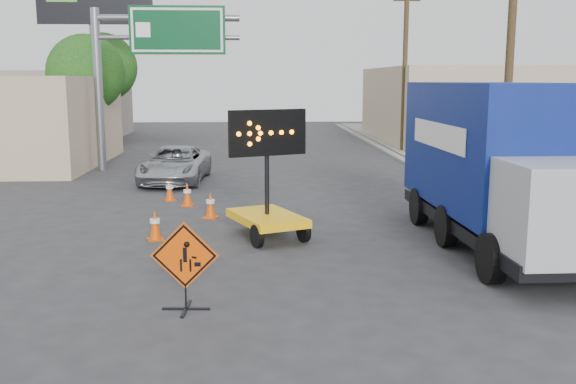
{
  "coord_description": "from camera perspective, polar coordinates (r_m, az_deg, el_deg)",
  "views": [
    {
      "loc": [
        0.08,
        -9.86,
        3.86
      ],
      "look_at": [
        0.78,
        3.48,
        1.51
      ],
      "focal_mm": 40.0,
      "sensor_mm": 36.0,
      "label": 1
    }
  ],
  "objects": [
    {
      "name": "highway_gantry",
      "position": [
        28.2,
        -12.5,
        12.19
      ],
      "size": [
        6.18,
        0.38,
        6.9
      ],
      "color": "slate",
      "rests_on": "ground"
    },
    {
      "name": "tree_left_far",
      "position": [
        40.88,
        -16.12,
        10.61
      ],
      "size": [
        4.1,
        4.1,
        6.66
      ],
      "color": "#4A371F",
      "rests_on": "ground"
    },
    {
      "name": "building_right_far",
      "position": [
        41.93,
        15.07,
        7.49
      ],
      "size": [
        10.0,
        14.0,
        4.6
      ],
      "primitive_type": "cube",
      "color": "tan",
      "rests_on": "ground"
    },
    {
      "name": "cone_d",
      "position": [
        20.05,
        -8.94,
        -0.21
      ],
      "size": [
        0.41,
        0.41,
        0.72
      ],
      "rotation": [
        0.0,
        0.0,
        -0.12
      ],
      "color": "#DF4704",
      "rests_on": "ground"
    },
    {
      "name": "sidewalk_right",
      "position": [
        26.85,
        17.57,
        1.39
      ],
      "size": [
        4.0,
        60.0,
        0.15
      ],
      "primitive_type": "cube",
      "color": "gray",
      "rests_on": "ground"
    },
    {
      "name": "box_truck",
      "position": [
        15.56,
        18.09,
        1.56
      ],
      "size": [
        2.65,
        8.01,
        3.79
      ],
      "rotation": [
        0.0,
        0.0,
        0.02
      ],
      "color": "black",
      "rests_on": "ground"
    },
    {
      "name": "cone_a",
      "position": [
        13.52,
        -8.0,
        -5.24
      ],
      "size": [
        0.37,
        0.37,
        0.67
      ],
      "rotation": [
        0.0,
        0.0,
        0.08
      ],
      "color": "#DF4704",
      "rests_on": "ground"
    },
    {
      "name": "cone_e",
      "position": [
        21.04,
        -10.49,
        0.17
      ],
      "size": [
        0.46,
        0.46,
        0.69
      ],
      "rotation": [
        0.0,
        0.0,
        0.4
      ],
      "color": "#DF4704",
      "rests_on": "ground"
    },
    {
      "name": "ground",
      "position": [
        10.58,
        -3.28,
        -11.43
      ],
      "size": [
        100.0,
        100.0,
        0.0
      ],
      "primitive_type": "plane",
      "color": "#2D2D30",
      "rests_on": "ground"
    },
    {
      "name": "utility_pole_far",
      "position": [
        34.78,
        10.35,
        11.16
      ],
      "size": [
        1.8,
        0.26,
        9.0
      ],
      "color": "#4A371F",
      "rests_on": "ground"
    },
    {
      "name": "cone_c",
      "position": [
        18.21,
        -6.91,
        -1.15
      ],
      "size": [
        0.48,
        0.48,
        0.75
      ],
      "rotation": [
        0.0,
        0.0,
        -0.31
      ],
      "color": "#DF4704",
      "rests_on": "ground"
    },
    {
      "name": "construction_sign",
      "position": [
        10.96,
        -9.16,
        -6.32
      ],
      "size": [
        1.15,
        0.82,
        1.53
      ],
      "rotation": [
        0.0,
        0.0,
        -0.06
      ],
      "color": "black",
      "rests_on": "ground"
    },
    {
      "name": "cone_b",
      "position": [
        15.93,
        -11.74,
        -2.88
      ],
      "size": [
        0.48,
        0.48,
        0.75
      ],
      "rotation": [
        0.0,
        0.0,
        0.3
      ],
      "color": "#DF4704",
      "rests_on": "ground"
    },
    {
      "name": "billboard",
      "position": [
        36.87,
        -16.8,
        14.99
      ],
      "size": [
        6.1,
        0.54,
        9.85
      ],
      "color": "slate",
      "rests_on": "ground"
    },
    {
      "name": "curb_right",
      "position": [
        26.13,
        12.84,
        1.35
      ],
      "size": [
        0.4,
        60.0,
        0.12
      ],
      "primitive_type": "cube",
      "color": "gray",
      "rests_on": "ground"
    },
    {
      "name": "arrow_board",
      "position": [
        15.76,
        -1.87,
        -1.61
      ],
      "size": [
        2.09,
        2.56,
        3.16
      ],
      "rotation": [
        0.0,
        0.0,
        0.4
      ],
      "color": "yellow",
      "rests_on": "ground"
    },
    {
      "name": "tree_left_near",
      "position": [
        32.86,
        -17.52,
        10.04
      ],
      "size": [
        3.71,
        3.71,
        6.03
      ],
      "color": "#4A371F",
      "rests_on": "ground"
    },
    {
      "name": "pickup_truck",
      "position": [
        24.81,
        -10.01,
        2.43
      ],
      "size": [
        2.57,
        4.99,
        1.35
      ],
      "primitive_type": "imported",
      "rotation": [
        0.0,
        0.0,
        -0.07
      ],
      "color": "#ADAFB5",
      "rests_on": "ground"
    },
    {
      "name": "storefront_left_far",
      "position": [
        46.4,
        -22.15,
        7.18
      ],
      "size": [
        12.0,
        10.0,
        4.4
      ],
      "primitive_type": "cube",
      "color": "gray",
      "rests_on": "ground"
    },
    {
      "name": "utility_pole_near",
      "position": [
        21.39,
        19.14,
        11.63
      ],
      "size": [
        1.8,
        0.26,
        9.0
      ],
      "color": "#4A371F",
      "rests_on": "ground"
    }
  ]
}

